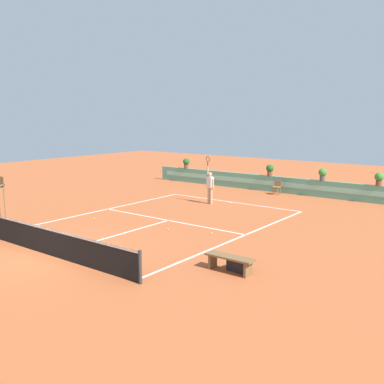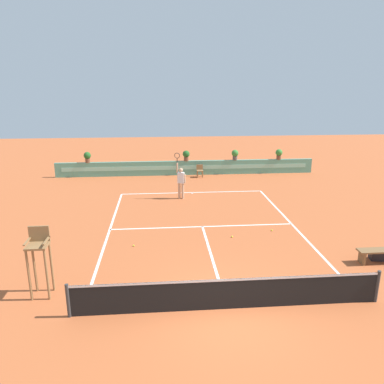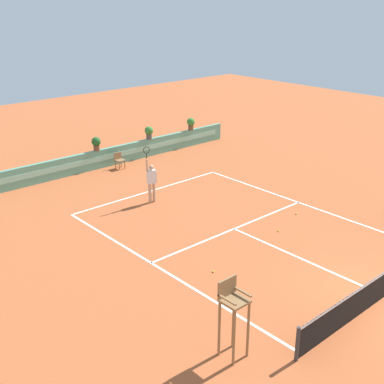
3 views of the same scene
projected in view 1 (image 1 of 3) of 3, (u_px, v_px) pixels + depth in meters
ground_plane at (162, 222)px, 19.89m from camera, size 60.00×60.00×0.00m
court_lines at (173, 219)px, 20.46m from camera, size 8.32×11.94×0.01m
net at (48, 241)px, 15.11m from camera, size 8.92×0.10×1.00m
back_wall_barrier at (270, 184)px, 27.95m from camera, size 18.00×0.21×1.00m
ball_kid_chair at (277, 187)px, 26.87m from camera, size 0.44×0.44×0.85m
bench_courtside at (230, 260)px, 13.45m from camera, size 1.60×0.44×0.51m
gear_bag at (239, 266)px, 13.57m from camera, size 0.74×0.44×0.36m
tennis_player at (210, 185)px, 23.88m from camera, size 0.61×0.30×2.58m
tennis_ball_near_baseline at (168, 229)px, 18.51m from camera, size 0.07×0.07×0.07m
tennis_ball_mid_court at (212, 233)px, 17.83m from camera, size 0.07×0.07×0.07m
tennis_ball_by_sideline at (94, 218)px, 20.50m from camera, size 0.07×0.07×0.07m
potted_plant_far_left at (186, 163)px, 31.84m from camera, size 0.48×0.48×0.72m
potted_plant_centre at (270, 169)px, 27.81m from camera, size 0.48×0.48×0.72m
potted_plant_far_right at (379, 178)px, 23.86m from camera, size 0.48×0.48×0.72m
potted_plant_right at (323, 174)px, 25.75m from camera, size 0.48×0.48×0.72m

